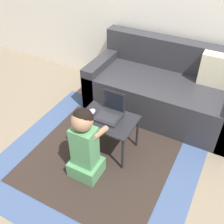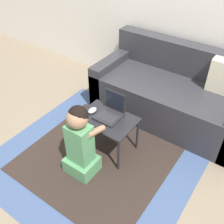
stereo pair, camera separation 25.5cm
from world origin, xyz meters
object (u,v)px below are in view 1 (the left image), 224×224
couch (165,91)px  person_seated (85,145)px  laptop_desk (108,123)px  computer_mouse (91,112)px  laptop (110,113)px

couch → person_seated: (-0.32, -1.29, 0.08)m
laptop_desk → couch: bearing=72.0°
computer_mouse → person_seated: bearing=-67.4°
laptop_desk → person_seated: size_ratio=0.72×
laptop → computer_mouse: laptop is taller
laptop_desk → laptop: laptop is taller
laptop → laptop_desk: bearing=-89.2°
laptop_desk → computer_mouse: (-0.18, -0.00, 0.07)m
couch → person_seated: size_ratio=2.29×
laptop_desk → computer_mouse: computer_mouse is taller
laptop → computer_mouse: 0.19m
laptop_desk → laptop: 0.10m
laptop_desk → laptop: bearing=90.8°
couch → computer_mouse: bearing=-117.6°
couch → laptop: couch is taller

